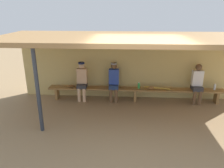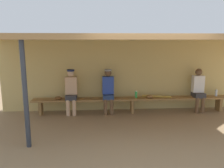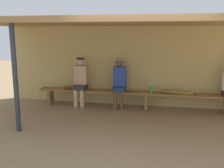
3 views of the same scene
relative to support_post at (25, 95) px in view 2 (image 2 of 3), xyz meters
name	(u,v)px [view 2 (image 2 of 3)]	position (x,y,z in m)	size (l,w,h in m)	color
ground_plane	(142,133)	(2.51, 0.55, -1.10)	(24.00, 24.00, 0.00)	#937754
back_wall	(130,75)	(2.51, 2.55, 0.00)	(8.00, 0.20, 2.20)	tan
dugout_roof	(139,37)	(2.51, 1.25, 1.16)	(8.00, 2.80, 0.12)	#9E7547
support_post	(25,95)	(0.00, 0.00, 0.00)	(0.10, 0.10, 2.20)	#2D333D
bench	(132,100)	(2.51, 2.10, -0.71)	(6.00, 0.36, 0.46)	olive
player_near_post	(108,89)	(1.77, 2.10, -0.35)	(0.34, 0.42, 1.34)	navy
player_leftmost	(71,90)	(0.68, 2.10, -0.35)	(0.34, 0.42, 1.34)	#333338
player_shirtless_tan	(198,88)	(4.56, 2.10, -0.37)	(0.34, 0.42, 1.34)	#333338
water_bottle_blue	(216,93)	(5.17, 2.15, -0.54)	(0.07, 0.07, 0.21)	silver
water_bottle_orange	(136,94)	(2.63, 2.12, -0.54)	(0.07, 0.07, 0.22)	green
baseball_glove_dark_brown	(59,98)	(0.30, 2.07, -0.60)	(0.24, 0.17, 0.09)	brown
baseball_glove_tan	(150,96)	(3.03, 2.08, -0.60)	(0.24, 0.17, 0.09)	olive
baseball_bat	(156,96)	(3.26, 2.10, -0.61)	(0.07, 0.07, 0.88)	#B28C33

